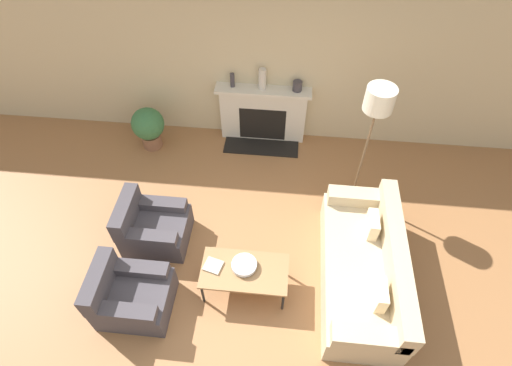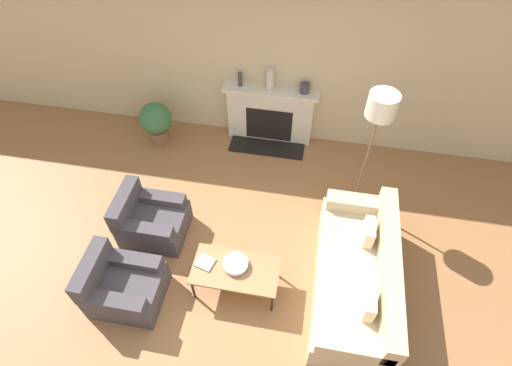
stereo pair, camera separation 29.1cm
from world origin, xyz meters
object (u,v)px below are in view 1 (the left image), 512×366
Objects in this scene: couch at (364,268)px; floor_lamp at (376,112)px; armchair_far at (152,227)px; bowl at (244,265)px; mantel_vase_left at (232,80)px; mantel_vase_center_right at (297,86)px; coffee_table at (245,272)px; mantel_vase_center_left at (262,79)px; armchair_near at (130,295)px; potted_plant at (148,126)px; book at (213,266)px; fireplace at (263,115)px.

couch is 1.93m from floor_lamp.
armchair_far is at bearing -97.30° from couch.
mantel_vase_left is at bearing 100.26° from bowl.
coffee_table is at bearing -99.72° from mantel_vase_center_right.
mantel_vase_center_left is at bearing 141.35° from floor_lamp.
floor_lamp is (1.45, 1.61, 1.15)m from bowl.
couch is 9.28× the size of mantel_vase_left.
mantel_vase_center_right is (0.50, 2.80, 0.60)m from bowl.
coffee_table is at bearing -131.09° from floor_lamp.
armchair_near is 2.53× the size of mantel_vase_center_left.
mantel_vase_left is 0.31× the size of potted_plant.
potted_plant reaches higher than coffee_table.
couch reaches higher than armchair_far.
book is at bearing -82.94° from couch.
couch is at bearing -59.99° from fireplace.
floor_lamp reaches higher than coffee_table.
potted_plant reaches higher than book.
fireplace is at bearing 90.64° from coffee_table.
mantel_vase_center_left reaches higher than mantel_vase_center_right.
armchair_near is 3.39× the size of book.
potted_plant is at bearing -162.94° from mantel_vase_left.
mantel_vase_center_left is at bearing 91.05° from coffee_table.
mantel_vase_left reaches higher than armchair_far.
couch is 2.82m from armchair_far.
book is at bearing -107.07° from mantel_vase_center_right.
mantel_vase_center_left is at bearing 180.00° from mantel_vase_center_right.
armchair_far is 3.76× the size of mantel_vase_left.
armchair_near is at bearing -143.70° from floor_lamp.
couch is 3.14m from mantel_vase_center_left.
fireplace is 9.79× the size of mantel_vase_center_right.
couch is at bearing -77.33° from armchair_near.
mantel_vase_center_right is (1.82, 3.23, 0.81)m from armchair_near.
book is at bearing -175.65° from bowl.
fireplace is 2.79m from bowl.
armchair_far is 3.26m from floor_lamp.
mantel_vase_left is at bearing 17.06° from potted_plant.
couch is at bearing -89.15° from floor_lamp.
mantel_vase_center_left reaches higher than armchair_far.
fireplace is at bearing 90.48° from bowl.
mantel_vase_center_right is (0.52, 0.02, 0.59)m from fireplace.
armchair_near is 3.44m from mantel_vase_left.
bowl is 1.98× the size of mantel_vase_center_right.
armchair_far is 1.92m from potted_plant.
bowl is (1.32, -0.56, 0.20)m from armchair_far.
armchair_near is 0.43× the size of floor_lamp.
fireplace is 0.68m from mantel_vase_center_left.
couch is 3.37m from mantel_vase_left.
coffee_table is at bearing -80.47° from couch.
mantel_vase_center_right is (-0.98, 2.60, 0.77)m from couch.
mantel_vase_left is (0.81, 2.25, 0.84)m from armchair_far.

